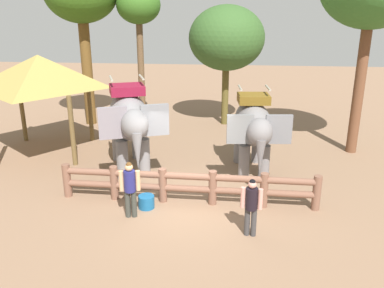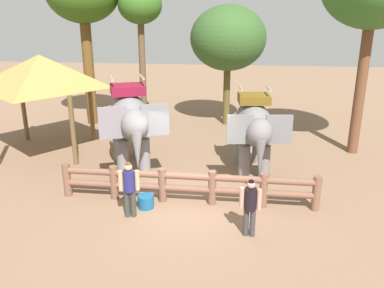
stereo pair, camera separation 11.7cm
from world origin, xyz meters
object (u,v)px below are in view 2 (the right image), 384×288
at_px(tourist_woman_in_black, 129,185).
at_px(tree_deep_back, 140,9).
at_px(log_fence, 187,184).
at_px(elephant_near_left, 130,120).
at_px(elephant_center, 253,127).
at_px(tree_far_right, 228,39).
at_px(thatched_shelter, 41,72).
at_px(tourist_man_in_blue, 250,204).
at_px(feed_bucket, 146,202).

distance_m(tourist_woman_in_black, tree_deep_back, 10.39).
distance_m(log_fence, tree_deep_back, 10.03).
xyz_separation_m(elephant_near_left, elephant_center, (4.26, 0.14, -0.16)).
distance_m(elephant_center, tree_far_right, 6.76).
bearing_deg(tree_far_right, elephant_near_left, -116.52).
xyz_separation_m(elephant_near_left, thatched_shelter, (-3.81, 1.54, 1.33)).
xyz_separation_m(elephant_center, thatched_shelter, (-8.07, 1.40, 1.50)).
height_order(elephant_center, tree_far_right, tree_far_right).
bearing_deg(elephant_near_left, tree_far_right, 63.48).
bearing_deg(elephant_center, tree_deep_back, 131.83).
relative_size(elephant_near_left, elephant_center, 1.11).
relative_size(elephant_center, tree_far_right, 0.63).
distance_m(log_fence, tourist_man_in_blue, 2.46).
bearing_deg(tree_deep_back, thatched_shelter, -124.42).
bearing_deg(tree_far_right, tourist_woman_in_black, -103.63).
height_order(tourist_man_in_blue, feed_bucket, tourist_man_in_blue).
height_order(log_fence, feed_bucket, log_fence).
relative_size(elephant_near_left, thatched_shelter, 0.91).
relative_size(log_fence, tree_deep_back, 1.19).
height_order(thatched_shelter, tree_deep_back, tree_deep_back).
bearing_deg(tourist_man_in_blue, elephant_near_left, 135.47).
xyz_separation_m(elephant_near_left, tree_deep_back, (-0.85, 5.85, 3.57)).
bearing_deg(thatched_shelter, tourist_man_in_blue, -35.15).
xyz_separation_m(tourist_man_in_blue, tree_deep_back, (-4.93, 9.87, 4.52)).
distance_m(log_fence, feed_bucket, 1.31).
distance_m(tourist_woman_in_black, tourist_man_in_blue, 3.33).
relative_size(tourist_woman_in_black, tourist_man_in_blue, 1.04).
bearing_deg(tourist_man_in_blue, tourist_woman_in_black, 168.81).
height_order(thatched_shelter, tree_far_right, tree_far_right).
height_order(elephant_center, tree_deep_back, tree_deep_back).
bearing_deg(log_fence, elephant_near_left, 134.10).
bearing_deg(feed_bucket, tree_deep_back, 102.86).
relative_size(log_fence, tree_far_right, 1.36).
height_order(tree_far_right, feed_bucket, tree_far_right).
bearing_deg(tree_deep_back, tourist_woman_in_black, -79.76).
distance_m(elephant_near_left, tourist_woman_in_black, 3.58).
distance_m(log_fence, tourist_woman_in_black, 1.82).
distance_m(elephant_center, thatched_shelter, 8.32).
bearing_deg(tree_deep_back, log_fence, -69.10).
bearing_deg(feed_bucket, thatched_shelter, 138.58).
relative_size(tourist_woman_in_black, feed_bucket, 3.47).
height_order(log_fence, tree_far_right, tree_far_right).
xyz_separation_m(elephant_near_left, tree_far_right, (3.17, 6.35, 2.28)).
xyz_separation_m(elephant_near_left, tourist_man_in_blue, (4.08, -4.01, -0.96)).
xyz_separation_m(tourist_woman_in_black, tree_far_right, (2.36, 9.72, 3.19)).
bearing_deg(elephant_center, tourist_man_in_blue, -92.48).
xyz_separation_m(elephant_near_left, tourist_woman_in_black, (0.81, -3.37, -0.92)).
bearing_deg(thatched_shelter, feed_bucket, -41.42).
relative_size(elephant_near_left, tourist_woman_in_black, 2.42).
relative_size(elephant_center, thatched_shelter, 0.82).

